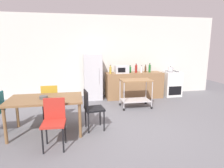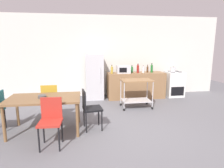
{
  "view_description": "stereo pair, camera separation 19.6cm",
  "coord_description": "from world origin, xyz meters",
  "px_view_note": "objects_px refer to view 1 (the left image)",
  "views": [
    {
      "loc": [
        -1.11,
        -3.83,
        1.81
      ],
      "look_at": [
        -0.16,
        1.2,
        0.8
      ],
      "focal_mm": 30.73,
      "sensor_mm": 36.0,
      "label": 1
    },
    {
      "loc": [
        -0.91,
        -3.87,
        1.81
      ],
      "look_at": [
        -0.16,
        1.2,
        0.8
      ],
      "focal_mm": 30.73,
      "sensor_mm": 36.0,
      "label": 2
    }
  ],
  "objects_px": {
    "fruit_bowl": "(44,97)",
    "chair_black": "(91,107)",
    "chair_mustard": "(50,100)",
    "chair_red": "(54,120)",
    "bottle_soy_sauce": "(145,69)",
    "bottle_vinegar": "(150,68)",
    "kettle": "(170,69)",
    "kitchen_cart": "(136,89)",
    "bottle_sesame_oil": "(136,69)",
    "bottle_hot_sauce": "(110,70)",
    "bottle_sparkling_water": "(130,70)",
    "stove_oven": "(171,84)",
    "dining_table": "(46,102)",
    "microwave": "(122,69)",
    "refrigerator": "(93,77)",
    "bottle_wine": "(141,70)"
  },
  "relations": [
    {
      "from": "fruit_bowl",
      "to": "chair_black",
      "type": "bearing_deg",
      "value": -1.21
    },
    {
      "from": "chair_mustard",
      "to": "chair_red",
      "type": "distance_m",
      "value": 1.4
    },
    {
      "from": "bottle_soy_sauce",
      "to": "bottle_vinegar",
      "type": "bearing_deg",
      "value": -12.09
    },
    {
      "from": "bottle_vinegar",
      "to": "kettle",
      "type": "xyz_separation_m",
      "value": [
        0.76,
        -0.07,
        -0.04
      ]
    },
    {
      "from": "kitchen_cart",
      "to": "bottle_sesame_oil",
      "type": "height_order",
      "value": "bottle_sesame_oil"
    },
    {
      "from": "bottle_hot_sauce",
      "to": "chair_black",
      "type": "bearing_deg",
      "value": -109.7
    },
    {
      "from": "chair_mustard",
      "to": "bottle_sparkling_water",
      "type": "bearing_deg",
      "value": -147.73
    },
    {
      "from": "chair_black",
      "to": "stove_oven",
      "type": "distance_m",
      "value": 4.01
    },
    {
      "from": "dining_table",
      "to": "bottle_sparkling_water",
      "type": "relative_size",
      "value": 5.94
    },
    {
      "from": "dining_table",
      "to": "bottle_vinegar",
      "type": "distance_m",
      "value": 4.03
    },
    {
      "from": "microwave",
      "to": "stove_oven",
      "type": "bearing_deg",
      "value": 2.38
    },
    {
      "from": "microwave",
      "to": "bottle_vinegar",
      "type": "bearing_deg",
      "value": 2.98
    },
    {
      "from": "refrigerator",
      "to": "stove_oven",
      "type": "bearing_deg",
      "value": -1.6
    },
    {
      "from": "refrigerator",
      "to": "bottle_soy_sauce",
      "type": "relative_size",
      "value": 5.73
    },
    {
      "from": "chair_red",
      "to": "refrigerator",
      "type": "bearing_deg",
      "value": 75.34
    },
    {
      "from": "chair_red",
      "to": "kettle",
      "type": "height_order",
      "value": "kettle"
    },
    {
      "from": "bottle_hot_sauce",
      "to": "bottle_soy_sauce",
      "type": "height_order",
      "value": "bottle_hot_sauce"
    },
    {
      "from": "refrigerator",
      "to": "bottle_wine",
      "type": "distance_m",
      "value": 1.73
    },
    {
      "from": "chair_black",
      "to": "refrigerator",
      "type": "relative_size",
      "value": 0.57
    },
    {
      "from": "bottle_sparkling_water",
      "to": "bottle_hot_sauce",
      "type": "bearing_deg",
      "value": -168.92
    },
    {
      "from": "chair_mustard",
      "to": "chair_red",
      "type": "xyz_separation_m",
      "value": [
        0.23,
        -1.38,
        0.0
      ]
    },
    {
      "from": "kettle",
      "to": "chair_black",
      "type": "bearing_deg",
      "value": -142.14
    },
    {
      "from": "stove_oven",
      "to": "bottle_soy_sauce",
      "type": "relative_size",
      "value": 3.4
    },
    {
      "from": "stove_oven",
      "to": "fruit_bowl",
      "type": "xyz_separation_m",
      "value": [
        -4.14,
        -2.44,
        0.33
      ]
    },
    {
      "from": "bottle_wine",
      "to": "bottle_soy_sauce",
      "type": "xyz_separation_m",
      "value": [
        0.17,
        0.03,
        0.01
      ]
    },
    {
      "from": "bottle_wine",
      "to": "kettle",
      "type": "xyz_separation_m",
      "value": [
        1.07,
        -0.07,
        -0.0
      ]
    },
    {
      "from": "bottle_wine",
      "to": "fruit_bowl",
      "type": "distance_m",
      "value": 3.81
    },
    {
      "from": "dining_table",
      "to": "chair_red",
      "type": "height_order",
      "value": "chair_red"
    },
    {
      "from": "bottle_soy_sauce",
      "to": "bottle_vinegar",
      "type": "height_order",
      "value": "bottle_vinegar"
    },
    {
      "from": "chair_red",
      "to": "dining_table",
      "type": "bearing_deg",
      "value": 111.64
    },
    {
      "from": "refrigerator",
      "to": "chair_mustard",
      "type": "bearing_deg",
      "value": -124.41
    },
    {
      "from": "stove_oven",
      "to": "kitchen_cart",
      "type": "height_order",
      "value": "stove_oven"
    },
    {
      "from": "bottle_wine",
      "to": "fruit_bowl",
      "type": "xyz_separation_m",
      "value": [
        -2.94,
        -2.41,
        -0.22
      ]
    },
    {
      "from": "bottle_vinegar",
      "to": "bottle_hot_sauce",
      "type": "bearing_deg",
      "value": -176.42
    },
    {
      "from": "stove_oven",
      "to": "dining_table",
      "type": "bearing_deg",
      "value": -149.59
    },
    {
      "from": "bottle_soy_sauce",
      "to": "kettle",
      "type": "height_order",
      "value": "bottle_soy_sauce"
    },
    {
      "from": "fruit_bowl",
      "to": "chair_mustard",
      "type": "bearing_deg",
      "value": 88.08
    },
    {
      "from": "chair_black",
      "to": "kitchen_cart",
      "type": "relative_size",
      "value": 0.98
    },
    {
      "from": "bottle_hot_sauce",
      "to": "fruit_bowl",
      "type": "height_order",
      "value": "bottle_hot_sauce"
    },
    {
      "from": "microwave",
      "to": "kitchen_cart",
      "type": "bearing_deg",
      "value": -79.78
    },
    {
      "from": "stove_oven",
      "to": "microwave",
      "type": "bearing_deg",
      "value": -177.62
    },
    {
      "from": "stove_oven",
      "to": "kitchen_cart",
      "type": "xyz_separation_m",
      "value": [
        -1.73,
        -1.12,
        0.12
      ]
    },
    {
      "from": "bottle_sesame_oil",
      "to": "bottle_vinegar",
      "type": "height_order",
      "value": "bottle_vinegar"
    },
    {
      "from": "microwave",
      "to": "bottle_hot_sauce",
      "type": "bearing_deg",
      "value": -174.87
    },
    {
      "from": "stove_oven",
      "to": "fruit_bowl",
      "type": "relative_size",
      "value": 5.47
    },
    {
      "from": "chair_mustard",
      "to": "kettle",
      "type": "bearing_deg",
      "value": -160.25
    },
    {
      "from": "chair_red",
      "to": "bottle_hot_sauce",
      "type": "relative_size",
      "value": 3.08
    },
    {
      "from": "bottle_soy_sauce",
      "to": "bottle_vinegar",
      "type": "xyz_separation_m",
      "value": [
        0.14,
        -0.03,
        0.03
      ]
    },
    {
      "from": "chair_red",
      "to": "bottle_soy_sauce",
      "type": "xyz_separation_m",
      "value": [
        2.85,
        3.08,
        0.49
      ]
    },
    {
      "from": "stove_oven",
      "to": "kettle",
      "type": "bearing_deg",
      "value": -140.33
    }
  ]
}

